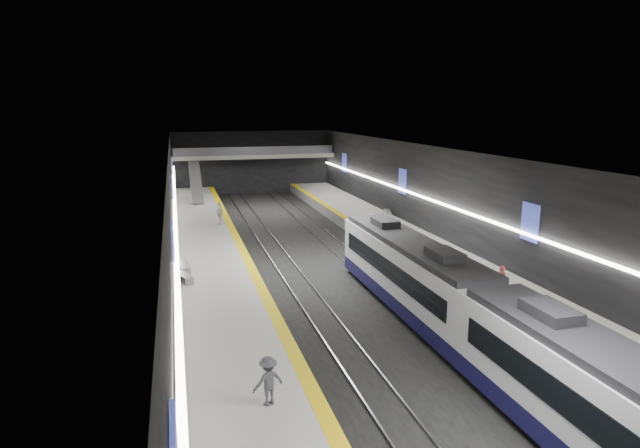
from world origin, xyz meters
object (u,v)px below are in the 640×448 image
object	(u,v)px
train	(486,323)
passenger_left_a	(220,213)
bench_left_near	(184,278)
bench_right_far	(388,213)
escalator	(196,182)
passenger_right_a	(502,282)
bench_left_far	(184,268)
passenger_left_b	(268,381)

from	to	relation	value
train	passenger_left_a	distance (m)	29.13
bench_left_near	bench_right_far	bearing A→B (deg)	17.70
escalator	passenger_right_a	size ratio (longest dim) A/B	4.56
bench_left_far	bench_right_far	distance (m)	23.06
bench_left_far	bench_right_far	size ratio (longest dim) A/B	1.06
train	passenger_left_a	xyz separation A→B (m)	(-8.61, 27.82, -0.21)
bench_left_near	train	bearing A→B (deg)	-67.24
bench_left_near	bench_left_far	distance (m)	1.98
escalator	bench_right_far	bearing A→B (deg)	-39.05
passenger_left_a	passenger_left_b	world-z (taller)	passenger_left_a
train	passenger_left_a	bearing A→B (deg)	107.21
passenger_left_b	train	bearing A→B (deg)	173.20
bench_left_far	passenger_left_a	world-z (taller)	passenger_left_a
bench_left_far	escalator	bearing A→B (deg)	78.83
escalator	bench_right_far	world-z (taller)	escalator
train	passenger_right_a	xyz separation A→B (m)	(4.36, 5.39, -0.32)
bench_right_far	passenger_right_a	world-z (taller)	passenger_right_a
escalator	passenger_left_b	world-z (taller)	escalator
passenger_right_a	passenger_left_a	xyz separation A→B (m)	(-12.97, 22.43, 0.11)
escalator	train	bearing A→B (deg)	-76.46
bench_left_near	passenger_left_b	bearing A→B (deg)	-100.88
escalator	bench_left_far	size ratio (longest dim) A/B	4.09
train	bench_left_near	size ratio (longest dim) A/B	16.39
train	escalator	bearing A→B (deg)	103.54
passenger_left_a	escalator	bearing A→B (deg)	163.53
train	passenger_left_b	world-z (taller)	train
passenger_left_b	bench_left_far	bearing A→B (deg)	-98.93
escalator	passenger_left_b	distance (m)	43.33
passenger_right_a	escalator	bearing A→B (deg)	4.50
passenger_right_a	bench_left_far	bearing A→B (deg)	43.43
passenger_right_a	passenger_left_b	bearing A→B (deg)	100.27
bench_right_far	passenger_right_a	bearing A→B (deg)	-81.64
bench_right_far	passenger_right_a	distance (m)	22.51
train	passenger_left_b	distance (m)	9.64
bench_left_near	passenger_right_a	distance (m)	17.89
passenger_left_a	passenger_left_b	xyz separation A→B (m)	(-0.86, -29.61, -0.11)
passenger_right_a	passenger_left_b	xyz separation A→B (m)	(-13.83, -7.18, -0.01)
passenger_right_a	bench_right_far	bearing A→B (deg)	-23.91
bench_right_far	passenger_left_b	distance (m)	33.81
escalator	passenger_left_b	size ratio (longest dim) A/B	4.60
bench_left_far	passenger_left_b	xyz separation A→B (m)	(2.46, -16.36, 0.63)
bench_right_far	passenger_left_b	xyz separation A→B (m)	(-16.47, -29.52, 0.64)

